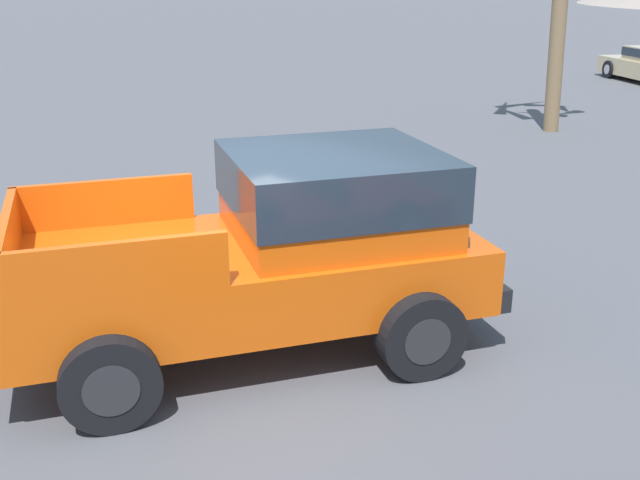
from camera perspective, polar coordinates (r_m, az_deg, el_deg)
ground_plane at (r=7.46m, az=-4.78°, el=-9.39°), size 320.00×320.00×0.00m
orange_pickup_truck at (r=7.43m, az=-3.02°, el=-0.09°), size 3.92×5.20×1.97m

